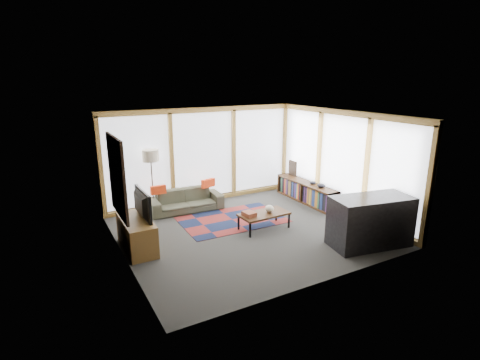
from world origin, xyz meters
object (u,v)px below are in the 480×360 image
coffee_table (264,221)px  television (138,205)px  tv_console (137,234)px  bar_counter (370,221)px  floor_lamp (152,182)px  sofa (186,200)px  bookshelf (306,192)px

coffee_table → television: size_ratio=1.14×
tv_console → bar_counter: size_ratio=0.78×
floor_lamp → television: 2.04m
floor_lamp → tv_console: floor_lamp is taller
sofa → television: (-1.60, -1.61, 0.65)m
television → coffee_table: bearing=-99.1°
bookshelf → tv_console: (-4.86, -0.70, 0.04)m
floor_lamp → bookshelf: size_ratio=0.74×
floor_lamp → coffee_table: 3.02m
television → bar_counter: (4.18, -2.16, -0.41)m
sofa → coffee_table: sofa is taller
coffee_table → bar_counter: (1.46, -1.76, 0.33)m
floor_lamp → sofa: bearing=-17.8°
tv_console → bar_counter: 4.76m
television → bar_counter: 4.72m
bar_counter → floor_lamp: bearing=140.5°
sofa → television: television is taller
tv_console → television: television is taller
sofa → floor_lamp: bearing=165.6°
tv_console → floor_lamp: bearing=64.7°
bookshelf → bar_counter: size_ratio=1.36×
television → bar_counter: television is taller
floor_lamp → tv_console: bearing=-115.3°
sofa → tv_console: 2.36m
tv_console → bar_counter: bearing=-26.5°
sofa → television: 2.36m
coffee_table → bookshelf: 2.32m
floor_lamp → bookshelf: floor_lamp is taller
coffee_table → floor_lamp: bearing=130.0°
floor_lamp → bar_counter: (3.36, -4.03, -0.30)m
floor_lamp → bar_counter: floor_lamp is taller
coffee_table → tv_console: 2.83m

